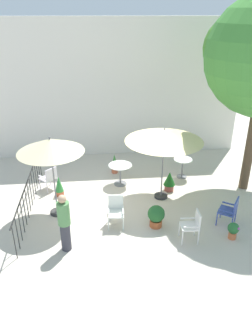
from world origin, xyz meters
TOP-DOWN VIEW (x-y plane):
  - ground_plane at (0.00, 0.00)m, footprint 60.00×60.00m
  - villa_facade at (0.00, 4.26)m, footprint 10.27×0.30m
  - terrace_railing at (-3.06, -0.00)m, footprint 0.03×5.03m
  - patio_umbrella_0 at (1.16, 0.25)m, footprint 2.44×2.44m
  - patio_umbrella_1 at (-2.22, -0.38)m, footprint 1.90×1.90m
  - cafe_table_0 at (2.22, 1.61)m, footprint 0.67×0.67m
  - cafe_table_1 at (-0.12, 1.30)m, footprint 0.82×0.82m
  - patio_chair_0 at (-0.45, -1.12)m, footprint 0.49×0.52m
  - patio_chair_1 at (-2.58, 1.15)m, footprint 0.66×0.66m
  - patio_chair_2 at (1.53, -2.06)m, footprint 0.48×0.45m
  - patio_chair_3 at (2.82, -1.46)m, footprint 0.67×0.68m
  - potted_plant_0 at (-2.23, 0.72)m, footprint 0.28×0.28m
  - potted_plant_1 at (2.68, -2.10)m, footprint 0.31×0.31m
  - potted_plant_2 at (-0.26, 2.24)m, footprint 0.28×0.28m
  - potted_plant_3 at (0.69, -1.34)m, footprint 0.49×0.49m
  - potted_plant_4 at (1.52, 0.67)m, footprint 0.40×0.40m
  - standing_person at (-1.83, -2.09)m, footprint 0.40×0.40m

SIDE VIEW (x-z plane):
  - ground_plane at x=0.00m, z-range 0.00..0.00m
  - potted_plant_1 at x=2.68m, z-range 0.04..0.53m
  - potted_plant_0 at x=-2.23m, z-range 0.00..0.71m
  - potted_plant_3 at x=0.69m, z-range 0.03..0.70m
  - potted_plant_4 at x=1.52m, z-range 0.03..0.74m
  - potted_plant_2 at x=-0.26m, z-range 0.02..0.79m
  - patio_chair_1 at x=-2.58m, z-range 0.07..0.92m
  - patio_chair_3 at x=2.82m, z-range 0.07..0.94m
  - cafe_table_0 at x=2.22m, z-range 0.14..0.88m
  - patio_chair_0 at x=-0.45m, z-range 0.06..0.97m
  - patio_chair_2 at x=1.53m, z-range 0.07..0.97m
  - cafe_table_1 at x=-0.12m, z-range 0.15..0.91m
  - terrace_railing at x=-3.06m, z-range 0.17..1.19m
  - standing_person at x=-1.83m, z-range 0.02..1.66m
  - patio_umbrella_0 at x=1.16m, z-range 0.96..3.42m
  - patio_umbrella_1 at x=-2.22m, z-range 0.98..3.49m
  - villa_facade at x=0.00m, z-range 0.00..5.47m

